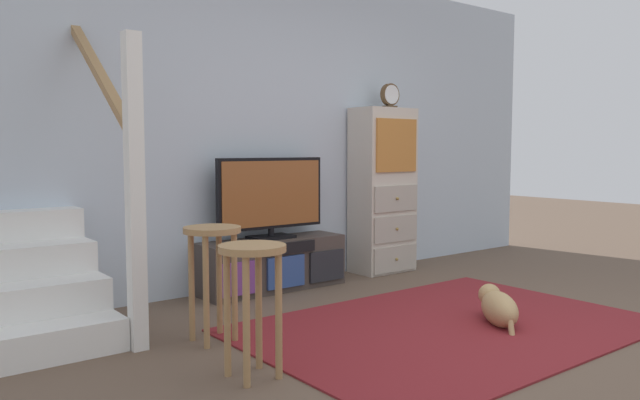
% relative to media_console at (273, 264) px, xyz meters
% --- Properties ---
extents(ground_plane, '(20.00, 20.00, 0.00)m').
position_rel_media_console_xyz_m(ground_plane, '(0.30, -2.19, -0.21)').
color(ground_plane, brown).
extents(back_wall, '(6.40, 0.12, 2.70)m').
position_rel_media_console_xyz_m(back_wall, '(0.30, 0.27, 1.14)').
color(back_wall, silver).
rests_on(back_wall, ground_plane).
extents(area_rug, '(2.60, 1.80, 0.01)m').
position_rel_media_console_xyz_m(area_rug, '(0.30, -1.59, -0.20)').
color(area_rug, maroon).
rests_on(area_rug, ground_plane).
extents(media_console, '(1.25, 0.38, 0.42)m').
position_rel_media_console_xyz_m(media_console, '(0.00, 0.00, 0.00)').
color(media_console, '#423833').
rests_on(media_console, ground_plane).
extents(television, '(0.98, 0.22, 0.66)m').
position_rel_media_console_xyz_m(television, '(0.00, 0.02, 0.56)').
color(television, black).
rests_on(television, media_console).
extents(side_cabinet, '(0.58, 0.38, 1.53)m').
position_rel_media_console_xyz_m(side_cabinet, '(1.24, 0.01, 0.55)').
color(side_cabinet, beige).
rests_on(side_cabinet, ground_plane).
extents(desk_clock, '(0.20, 0.08, 0.23)m').
position_rel_media_console_xyz_m(desk_clock, '(1.30, -0.00, 1.43)').
color(desk_clock, '#4C3823').
rests_on(desk_clock, side_cabinet).
extents(staircase, '(1.00, 1.36, 2.20)m').
position_rel_media_console_xyz_m(staircase, '(-1.94, 0.01, 0.16)').
color(staircase, white).
rests_on(staircase, ground_plane).
extents(bar_stool_near, '(0.34, 0.34, 0.68)m').
position_rel_media_console_xyz_m(bar_stool_near, '(-1.16, -1.57, 0.30)').
color(bar_stool_near, '#A37A4C').
rests_on(bar_stool_near, ground_plane).
extents(bar_stool_far, '(0.34, 0.34, 0.69)m').
position_rel_media_console_xyz_m(bar_stool_far, '(-1.04, -0.92, 0.31)').
color(bar_stool_far, '#A37A4C').
rests_on(bar_stool_far, ground_plane).
extents(dog, '(0.42, 0.48, 0.23)m').
position_rel_media_console_xyz_m(dog, '(0.61, -1.75, -0.09)').
color(dog, tan).
rests_on(dog, ground_plane).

